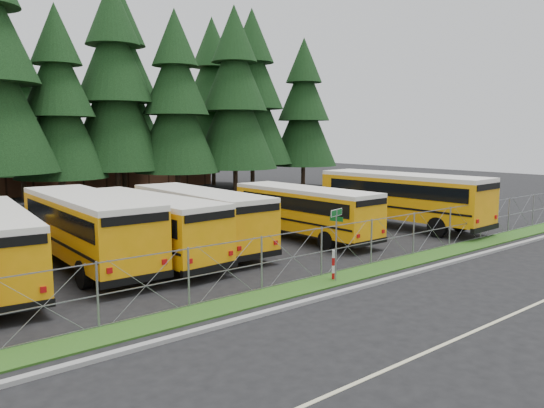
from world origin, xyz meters
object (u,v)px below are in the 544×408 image
Objects in this scene: bus_3 at (141,228)px; bus_4 at (196,219)px; bus_east at (396,200)px; bus_2 at (85,230)px; bus_6 at (300,213)px; street_sign at (336,230)px; striped_bollard at (333,265)px.

bus_3 is 1.01× the size of bus_4.
bus_4 is at bearing 166.61° from bus_east.
bus_2 reaches higher than bus_6.
bus_2 is 0.95× the size of bus_east.
street_sign is at bearing -51.66° from bus_2.
bus_east is at bearing -8.98° from bus_4.
street_sign is (4.10, -8.02, 0.58)m from bus_3.
bus_2 reaches higher than street_sign.
striped_bollard is (0.08, 0.20, -1.43)m from street_sign.
bus_4 reaches higher than street_sign.
bus_4 is 3.94× the size of street_sign.
bus_6 is (8.85, -0.79, -0.07)m from bus_3.
bus_east is (7.07, -0.93, 0.23)m from bus_6.
bus_east is at bearing -5.50° from bus_2.
bus_6 is 0.86× the size of bus_east.
bus_6 is at bearing 169.16° from bus_east.
bus_3 is (2.31, -0.56, -0.08)m from bus_2.
bus_east is at bearing 27.48° from striped_bollard.
bus_2 is 11.24m from bus_6.
bus_3 is at bearing 170.48° from bus_east.
bus_2 is 9.81× the size of striped_bollard.
bus_6 is 8.81× the size of striped_bollard.
bus_3 reaches higher than bus_4.
street_sign is at bearing -155.28° from bus_east.
bus_4 is 12.98m from bus_east.
bus_2 is at bearing 127.74° from striped_bollard.
bus_4 is 5.87m from bus_6.
bus_east reaches higher than striped_bollard.
street_sign is (-11.82, -6.31, 0.41)m from bus_east.
bus_4 reaches higher than bus_6.
street_sign reaches higher than striped_bollard.
striped_bollard is at bearing -66.07° from bus_3.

